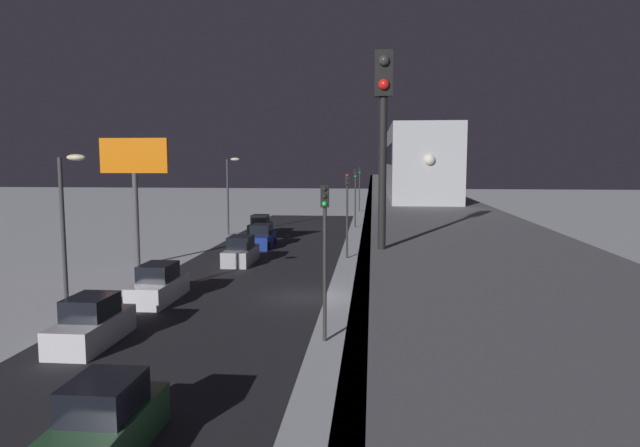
% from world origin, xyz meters
% --- Properties ---
extents(ground_plane, '(240.00, 240.00, 0.00)m').
position_xyz_m(ground_plane, '(0.00, 0.00, 0.00)').
color(ground_plane, silver).
extents(avenue_asphalt, '(11.00, 90.74, 0.01)m').
position_xyz_m(avenue_asphalt, '(4.34, 0.00, 0.00)').
color(avenue_asphalt, '#28282D').
rests_on(avenue_asphalt, ground_plane).
extents(elevated_railway, '(5.00, 90.74, 5.53)m').
position_xyz_m(elevated_railway, '(-5.79, 0.00, 4.77)').
color(elevated_railway, slate).
rests_on(elevated_railway, ground_plane).
extents(subway_train, '(2.94, 55.47, 3.40)m').
position_xyz_m(subway_train, '(-5.89, -20.62, 7.31)').
color(subway_train, '#B7BABF').
rests_on(subway_train, elevated_railway).
extents(rail_signal, '(0.36, 0.41, 4.00)m').
position_xyz_m(rail_signal, '(-3.85, 18.16, 8.25)').
color(rail_signal, black).
rests_on(rail_signal, elevated_railway).
extents(sedan_blue, '(1.91, 4.57, 1.97)m').
position_xyz_m(sedan_blue, '(5.74, -17.30, 0.78)').
color(sedan_blue, navy).
rests_on(sedan_blue, ground_plane).
extents(sedan_green, '(1.80, 4.04, 1.97)m').
position_xyz_m(sedan_green, '(7.54, -25.60, 0.80)').
color(sedan_green, '#2D6038').
rests_on(sedan_green, ground_plane).
extents(sedan_green_2, '(1.80, 4.16, 1.97)m').
position_xyz_m(sedan_green_2, '(2.94, 16.89, 0.80)').
color(sedan_green_2, '#2D6038').
rests_on(sedan_green_2, ground_plane).
extents(sedan_white, '(1.80, 4.44, 1.97)m').
position_xyz_m(sedan_white, '(7.54, 8.64, 0.80)').
color(sedan_white, silver).
rests_on(sedan_white, ground_plane).
extents(sedan_silver, '(1.80, 4.59, 1.97)m').
position_xyz_m(sedan_silver, '(5.74, -9.60, 0.80)').
color(sedan_silver, '#B2B2B7').
rests_on(sedan_silver, ground_plane).
extents(sedan_white_2, '(1.80, 4.71, 1.97)m').
position_xyz_m(sedan_white_2, '(7.54, 1.49, 0.80)').
color(sedan_white_2, silver).
rests_on(sedan_white_2, ground_plane).
extents(traffic_light_near, '(0.32, 0.44, 6.40)m').
position_xyz_m(traffic_light_near, '(-1.76, 7.41, 4.20)').
color(traffic_light_near, '#2D2D2D').
rests_on(traffic_light_near, ground_plane).
extents(traffic_light_mid, '(0.32, 0.44, 6.40)m').
position_xyz_m(traffic_light_mid, '(-1.76, -12.53, 4.20)').
color(traffic_light_mid, '#2D2D2D').
rests_on(traffic_light_mid, ground_plane).
extents(traffic_light_far, '(0.32, 0.44, 6.40)m').
position_xyz_m(traffic_light_far, '(-1.76, -32.47, 4.20)').
color(traffic_light_far, '#2D2D2D').
rests_on(traffic_light_far, ground_plane).
extents(traffic_light_distant, '(0.32, 0.44, 6.40)m').
position_xyz_m(traffic_light_distant, '(-1.76, -52.41, 4.20)').
color(traffic_light_distant, '#2D2D2D').
rests_on(traffic_light_distant, ground_plane).
extents(commercial_billboard, '(4.80, 0.36, 8.90)m').
position_xyz_m(commercial_billboard, '(12.78, -8.08, 6.83)').
color(commercial_billboard, '#4C4C51').
rests_on(commercial_billboard, ground_plane).
extents(street_lamp_near, '(1.35, 0.44, 7.65)m').
position_xyz_m(street_lamp_near, '(10.41, 5.00, 4.81)').
color(street_lamp_near, '#38383D').
rests_on(street_lamp_near, ground_plane).
extents(street_lamp_far, '(1.35, 0.44, 7.65)m').
position_xyz_m(street_lamp_far, '(10.41, -25.00, 4.81)').
color(street_lamp_far, '#38383D').
rests_on(street_lamp_far, ground_plane).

